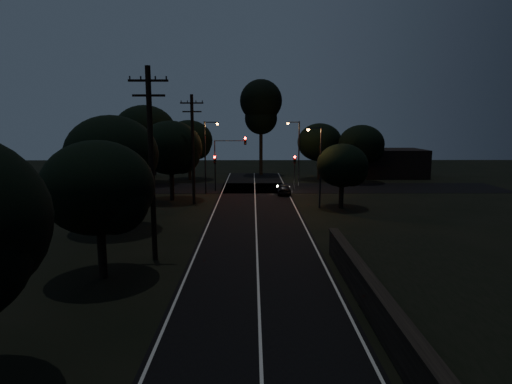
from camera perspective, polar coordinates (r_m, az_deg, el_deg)
name	(u,v)px	position (r m, az deg, el deg)	size (l,w,h in m)	color
road_surface	(255,205)	(41.06, -0.08, -1.81)	(60.00, 70.00, 0.03)	black
retaining_wall	(510,362)	(16.32, 30.81, -18.85)	(6.93, 26.00, 1.60)	black
utility_pole_mid	(151,162)	(24.93, -13.78, 3.95)	(2.20, 0.30, 11.00)	black
utility_pole_far	(193,148)	(41.63, -8.42, 5.85)	(2.20, 0.30, 10.50)	black
tree_left_b	(101,190)	(22.61, -19.91, 0.21)	(5.58, 5.58, 7.09)	black
tree_left_c	(115,157)	(32.69, -18.32, 4.50)	(6.69, 6.69, 8.45)	black
tree_left_d	(173,149)	(43.86, -11.04, 5.63)	(6.37, 6.37, 8.08)	black
tree_far_nw	(191,141)	(59.70, -8.72, 6.71)	(6.46, 6.46, 8.19)	black
tree_far_w	(147,133)	(56.64, -14.34, 7.64)	(7.89, 7.89, 10.05)	black
tree_far_ne	(321,143)	(59.87, 8.70, 6.44)	(6.13, 6.13, 7.75)	black
tree_far_e	(363,145)	(57.97, 14.07, 6.05)	(5.95, 5.95, 7.55)	black
tree_right_a	(344,167)	(40.18, 11.67, 3.34)	(4.72, 4.72, 5.99)	black
tall_pine	(261,106)	(64.21, 0.67, 11.33)	(6.20, 6.20, 14.10)	black
building_left	(115,162)	(64.52, -18.32, 3.77)	(10.00, 8.00, 4.40)	black
building_right	(391,163)	(65.66, 17.55, 3.73)	(9.00, 7.00, 4.00)	black
signal_left	(215,167)	(49.61, -5.49, 3.39)	(0.28, 0.35, 4.10)	black
signal_right	(295,167)	(49.66, 5.17, 3.40)	(0.28, 0.35, 4.10)	black
signal_mast	(229,154)	(49.36, -3.56, 5.14)	(3.70, 0.35, 6.25)	black
streetlight_a	(207,152)	(47.55, -6.58, 5.29)	(1.66, 0.26, 8.00)	black
streetlight_b	(297,149)	(53.56, 5.53, 5.76)	(1.66, 0.26, 8.00)	black
streetlight_c	(319,161)	(39.80, 8.37, 4.05)	(1.46, 0.26, 7.50)	black
car	(284,189)	(47.44, 3.73, 0.44)	(1.46, 3.62, 1.23)	black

